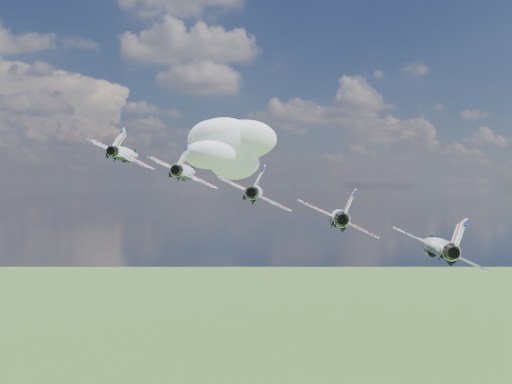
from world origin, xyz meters
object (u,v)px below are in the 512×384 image
object	(u,v)px
jet_4	(437,246)
jet_1	(186,171)
jet_2	(256,192)
jet_0	(126,154)
jet_3	(338,216)

from	to	relation	value
jet_4	jet_1	bearing A→B (deg)	152.82
jet_2	jet_4	xyz separation A→B (m)	(17.34, -18.54, -6.25)
jet_0	jet_4	xyz separation A→B (m)	(34.68, -37.09, -12.49)
jet_1	jet_2	distance (m)	13.07
jet_1	jet_4	bearing A→B (deg)	-27.18
jet_0	jet_1	distance (m)	13.07
jet_1	jet_4	size ratio (longest dim) A/B	1.00
jet_3	jet_4	distance (m)	13.07
jet_0	jet_3	world-z (taller)	jet_0
jet_0	jet_3	bearing A→B (deg)	-27.18
jet_3	jet_4	xyz separation A→B (m)	(8.67, -9.27, -3.12)
jet_2	jet_3	xyz separation A→B (m)	(8.67, -9.27, -3.12)
jet_0	jet_1	world-z (taller)	jet_0
jet_2	jet_3	distance (m)	13.07
jet_1	jet_2	world-z (taller)	jet_1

